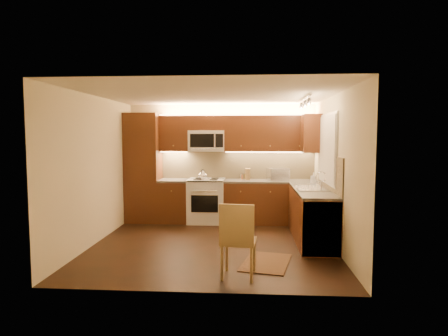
# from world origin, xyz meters

# --- Properties ---
(floor) EXTENTS (4.00, 4.00, 0.01)m
(floor) POSITION_xyz_m (0.00, 0.00, 0.00)
(floor) COLOR black
(floor) RESTS_ON ground
(ceiling) EXTENTS (4.00, 4.00, 0.01)m
(ceiling) POSITION_xyz_m (0.00, 0.00, 2.50)
(ceiling) COLOR beige
(ceiling) RESTS_ON ground
(wall_back) EXTENTS (4.00, 0.01, 2.50)m
(wall_back) POSITION_xyz_m (0.00, 2.00, 1.25)
(wall_back) COLOR beige
(wall_back) RESTS_ON ground
(wall_front) EXTENTS (4.00, 0.01, 2.50)m
(wall_front) POSITION_xyz_m (0.00, -2.00, 1.25)
(wall_front) COLOR beige
(wall_front) RESTS_ON ground
(wall_left) EXTENTS (0.01, 4.00, 2.50)m
(wall_left) POSITION_xyz_m (-2.00, 0.00, 1.25)
(wall_left) COLOR beige
(wall_left) RESTS_ON ground
(wall_right) EXTENTS (0.01, 4.00, 2.50)m
(wall_right) POSITION_xyz_m (2.00, 0.00, 1.25)
(wall_right) COLOR beige
(wall_right) RESTS_ON ground
(pantry) EXTENTS (0.70, 0.60, 2.30)m
(pantry) POSITION_xyz_m (-1.65, 1.70, 1.15)
(pantry) COLOR #40220D
(pantry) RESTS_ON floor
(base_cab_back_left) EXTENTS (0.62, 0.60, 0.86)m
(base_cab_back_left) POSITION_xyz_m (-0.99, 1.70, 0.43)
(base_cab_back_left) COLOR #40220D
(base_cab_back_left) RESTS_ON floor
(counter_back_left) EXTENTS (0.62, 0.60, 0.04)m
(counter_back_left) POSITION_xyz_m (-0.99, 1.70, 0.88)
(counter_back_left) COLOR #393734
(counter_back_left) RESTS_ON base_cab_back_left
(base_cab_back_right) EXTENTS (1.92, 0.60, 0.86)m
(base_cab_back_right) POSITION_xyz_m (1.04, 1.70, 0.43)
(base_cab_back_right) COLOR #40220D
(base_cab_back_right) RESTS_ON floor
(counter_back_right) EXTENTS (1.92, 0.60, 0.04)m
(counter_back_right) POSITION_xyz_m (1.04, 1.70, 0.88)
(counter_back_right) COLOR #393734
(counter_back_right) RESTS_ON base_cab_back_right
(base_cab_right) EXTENTS (0.60, 2.00, 0.86)m
(base_cab_right) POSITION_xyz_m (1.70, 0.40, 0.43)
(base_cab_right) COLOR #40220D
(base_cab_right) RESTS_ON floor
(counter_right) EXTENTS (0.60, 2.00, 0.04)m
(counter_right) POSITION_xyz_m (1.70, 0.40, 0.88)
(counter_right) COLOR #393734
(counter_right) RESTS_ON base_cab_right
(dishwasher) EXTENTS (0.58, 0.60, 0.84)m
(dishwasher) POSITION_xyz_m (1.70, -0.30, 0.43)
(dishwasher) COLOR silver
(dishwasher) RESTS_ON floor
(backsplash_back) EXTENTS (3.30, 0.02, 0.60)m
(backsplash_back) POSITION_xyz_m (0.35, 1.99, 1.20)
(backsplash_back) COLOR tan
(backsplash_back) RESTS_ON wall_back
(backsplash_right) EXTENTS (0.02, 2.00, 0.60)m
(backsplash_right) POSITION_xyz_m (1.99, 0.40, 1.20)
(backsplash_right) COLOR tan
(backsplash_right) RESTS_ON wall_right
(upper_cab_back_left) EXTENTS (0.62, 0.35, 0.75)m
(upper_cab_back_left) POSITION_xyz_m (-0.99, 1.82, 1.88)
(upper_cab_back_left) COLOR #40220D
(upper_cab_back_left) RESTS_ON wall_back
(upper_cab_back_right) EXTENTS (1.92, 0.35, 0.75)m
(upper_cab_back_right) POSITION_xyz_m (1.04, 1.82, 1.88)
(upper_cab_back_right) COLOR #40220D
(upper_cab_back_right) RESTS_ON wall_back
(upper_cab_bridge) EXTENTS (0.76, 0.35, 0.31)m
(upper_cab_bridge) POSITION_xyz_m (-0.30, 1.82, 2.09)
(upper_cab_bridge) COLOR #40220D
(upper_cab_bridge) RESTS_ON wall_back
(upper_cab_right_corner) EXTENTS (0.35, 0.50, 0.75)m
(upper_cab_right_corner) POSITION_xyz_m (1.82, 1.40, 1.88)
(upper_cab_right_corner) COLOR #40220D
(upper_cab_right_corner) RESTS_ON wall_right
(stove) EXTENTS (0.76, 0.65, 0.92)m
(stove) POSITION_xyz_m (-0.30, 1.68, 0.46)
(stove) COLOR silver
(stove) RESTS_ON floor
(microwave) EXTENTS (0.76, 0.38, 0.44)m
(microwave) POSITION_xyz_m (-0.30, 1.81, 1.72)
(microwave) COLOR silver
(microwave) RESTS_ON wall_back
(window_frame) EXTENTS (0.03, 1.44, 1.24)m
(window_frame) POSITION_xyz_m (1.99, 0.55, 1.60)
(window_frame) COLOR silver
(window_frame) RESTS_ON wall_right
(window_blinds) EXTENTS (0.02, 1.36, 1.16)m
(window_blinds) POSITION_xyz_m (1.97, 0.55, 1.60)
(window_blinds) COLOR silver
(window_blinds) RESTS_ON wall_right
(sink) EXTENTS (0.52, 0.86, 0.15)m
(sink) POSITION_xyz_m (1.70, 0.55, 0.98)
(sink) COLOR silver
(sink) RESTS_ON counter_right
(faucet) EXTENTS (0.20, 0.04, 0.30)m
(faucet) POSITION_xyz_m (1.88, 0.55, 1.05)
(faucet) COLOR silver
(faucet) RESTS_ON counter_right
(track_light_bar) EXTENTS (0.04, 1.20, 0.03)m
(track_light_bar) POSITION_xyz_m (1.55, 0.40, 2.46)
(track_light_bar) COLOR silver
(track_light_bar) RESTS_ON ceiling
(kettle) EXTENTS (0.25, 0.25, 0.22)m
(kettle) POSITION_xyz_m (-0.36, 1.55, 1.03)
(kettle) COLOR silver
(kettle) RESTS_ON stove
(toaster_oven) EXTENTS (0.49, 0.42, 0.25)m
(toaster_oven) POSITION_xyz_m (1.20, 1.74, 1.03)
(toaster_oven) COLOR silver
(toaster_oven) RESTS_ON counter_back_right
(knife_block) EXTENTS (0.11, 0.17, 0.24)m
(knife_block) POSITION_xyz_m (0.57, 1.81, 1.02)
(knife_block) COLOR #9A7745
(knife_block) RESTS_ON counter_back_right
(spice_jar_a) EXTENTS (0.05, 0.05, 0.10)m
(spice_jar_a) POSITION_xyz_m (0.43, 1.92, 0.95)
(spice_jar_a) COLOR silver
(spice_jar_a) RESTS_ON counter_back_right
(spice_jar_b) EXTENTS (0.06, 0.06, 0.10)m
(spice_jar_b) POSITION_xyz_m (0.52, 1.94, 0.95)
(spice_jar_b) COLOR olive
(spice_jar_b) RESTS_ON counter_back_right
(spice_jar_c) EXTENTS (0.05, 0.05, 0.10)m
(spice_jar_c) POSITION_xyz_m (0.56, 1.94, 0.95)
(spice_jar_c) COLOR silver
(spice_jar_c) RESTS_ON counter_back_right
(spice_jar_d) EXTENTS (0.05, 0.05, 0.10)m
(spice_jar_d) POSITION_xyz_m (0.45, 1.87, 0.95)
(spice_jar_d) COLOR #A45C31
(spice_jar_d) RESTS_ON counter_back_right
(soap_bottle) EXTENTS (0.10, 0.10, 0.21)m
(soap_bottle) POSITION_xyz_m (1.86, 1.25, 1.01)
(soap_bottle) COLOR white
(soap_bottle) RESTS_ON counter_right
(rug) EXTENTS (0.81, 1.05, 0.01)m
(rug) POSITION_xyz_m (0.86, -0.90, 0.01)
(rug) COLOR black
(rug) RESTS_ON floor
(dining_chair) EXTENTS (0.48, 0.48, 0.99)m
(dining_chair) POSITION_xyz_m (0.47, -1.45, 0.49)
(dining_chair) COLOR #9A7745
(dining_chair) RESTS_ON floor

